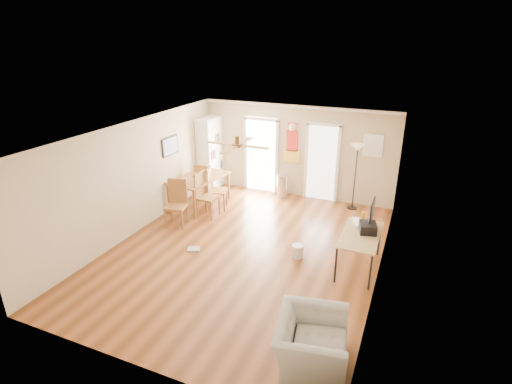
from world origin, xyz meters
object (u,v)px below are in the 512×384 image
at_px(dining_chair_right_b, 208,195).
at_px(armchair, 311,343).
at_px(dining_chair_near, 176,204).
at_px(wastebasket_a, 297,251).
at_px(dining_chair_right_a, 217,189).
at_px(computer_desk, 359,251).
at_px(dining_chair_far, 204,180).
at_px(trash_can, 282,186).
at_px(bookshelf, 211,153).
at_px(dining_table, 200,191).
at_px(torchiere_lamp, 355,177).
at_px(printer, 368,228).

relative_size(dining_chair_right_b, armchair, 1.03).
xyz_separation_m(dining_chair_near, wastebasket_a, (3.16, -0.29, -0.42)).
bearing_deg(dining_chair_right_a, computer_desk, -128.61).
bearing_deg(dining_chair_far, trash_can, -166.76).
bearing_deg(dining_chair_near, bookshelf, 85.51).
relative_size(dining_table, dining_chair_right_a, 1.45).
bearing_deg(dining_chair_right_b, dining_chair_far, 35.91).
height_order(dining_chair_right_b, armchair, dining_chair_right_b).
relative_size(dining_chair_right_b, torchiere_lamp, 0.64).
height_order(dining_chair_far, armchair, dining_chair_far).
relative_size(dining_chair_right_a, dining_chair_right_b, 0.99).
bearing_deg(dining_chair_far, dining_chair_right_b, 115.14).
xyz_separation_m(dining_table, wastebasket_a, (3.27, -1.58, -0.27)).
xyz_separation_m(dining_chair_far, torchiere_lamp, (4.05, 0.83, 0.39)).
height_order(computer_desk, printer, printer).
xyz_separation_m(dining_chair_far, wastebasket_a, (3.45, -2.15, -0.36)).
height_order(dining_chair_right_a, dining_chair_far, dining_chair_right_a).
relative_size(dining_chair_right_a, dining_chair_near, 1.00).
xyz_separation_m(bookshelf, wastebasket_a, (3.63, -2.92, -0.93)).
height_order(dining_chair_right_a, printer, dining_chair_right_a).
distance_m(dining_chair_near, dining_chair_far, 1.88).
xyz_separation_m(bookshelf, trash_can, (2.25, 0.06, -0.74)).
distance_m(dining_table, dining_chair_near, 1.31).
xyz_separation_m(dining_table, torchiere_lamp, (3.87, 1.40, 0.48)).
xyz_separation_m(torchiere_lamp, wastebasket_a, (-0.61, -2.98, -0.74)).
relative_size(dining_table, computer_desk, 1.15).
bearing_deg(computer_desk, dining_table, 161.67).
bearing_deg(printer, torchiere_lamp, 89.99).
relative_size(dining_table, armchair, 1.47).
xyz_separation_m(dining_chair_far, armchair, (4.48, -4.84, -0.14)).
xyz_separation_m(torchiere_lamp, armchair, (0.43, -5.67, -0.52)).
relative_size(trash_can, wastebasket_a, 2.34).
xyz_separation_m(dining_chair_right_b, printer, (4.05, -0.84, 0.28)).
height_order(dining_chair_right_a, torchiere_lamp, torchiere_lamp).
relative_size(dining_chair_right_b, wastebasket_a, 4.03).
height_order(dining_chair_far, trash_can, dining_chair_far).
relative_size(wastebasket_a, armchair, 0.26).
bearing_deg(trash_can, dining_chair_far, -157.99).
bearing_deg(dining_chair_near, computer_desk, -17.26).
relative_size(bookshelf, armchair, 1.92).
distance_m(trash_can, wastebasket_a, 3.29).
xyz_separation_m(bookshelf, torchiere_lamp, (4.24, 0.06, -0.18)).
height_order(computer_desk, wastebasket_a, computer_desk).
relative_size(dining_chair_far, printer, 2.72).
bearing_deg(armchair, trash_can, 13.18).
height_order(dining_table, dining_chair_right_b, dining_chair_right_b).
height_order(computer_desk, armchair, computer_desk).
height_order(dining_table, printer, printer).
distance_m(dining_table, printer, 4.82).
distance_m(wastebasket_a, armchair, 2.89).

